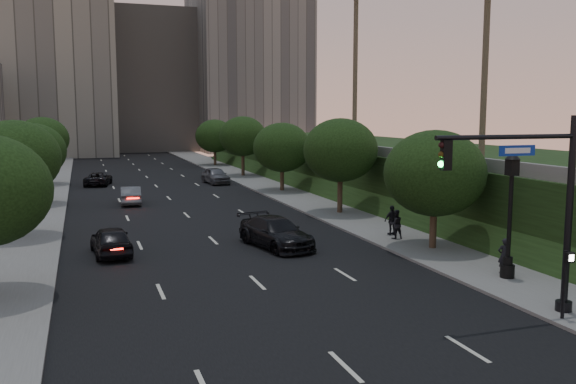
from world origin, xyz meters
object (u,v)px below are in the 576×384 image
object	(u,v)px
sedan_mid_left	(131,195)
sedan_near_left	(111,241)
pedestrian_b	(396,224)
sedan_far_right	(215,176)
sedan_near_right	(276,233)
pedestrian_c	(392,220)
traffic_signal_mast	(543,214)
sedan_far_left	(98,179)
street_lamp	(510,220)
pedestrian_a	(504,256)

from	to	relation	value
sedan_mid_left	sedan_near_left	bearing A→B (deg)	85.94
sedan_mid_left	pedestrian_b	xyz separation A→B (m)	(12.83, -18.98, 0.25)
sedan_near_left	sedan_far_right	bearing A→B (deg)	-115.81
pedestrian_b	sedan_mid_left	bearing A→B (deg)	-54.44
sedan_near_right	pedestrian_c	size ratio (longest dim) A/B	3.22
pedestrian_b	pedestrian_c	bearing A→B (deg)	-106.37
traffic_signal_mast	sedan_mid_left	xyz separation A→B (m)	(-11.28, 31.98, -2.96)
sedan_near_left	traffic_signal_mast	bearing A→B (deg)	128.68
pedestrian_b	pedestrian_c	xyz separation A→B (m)	(0.33, 1.01, 0.04)
sedan_far_right	sedan_far_left	bearing A→B (deg)	163.02
street_lamp	sedan_far_left	xyz separation A→B (m)	(-15.44, 41.55, -1.98)
sedan_near_left	sedan_far_right	distance (m)	31.25
sedan_near_left	pedestrian_c	xyz separation A→B (m)	(15.44, -0.57, 0.26)
sedan_mid_left	pedestrian_c	bearing A→B (deg)	129.63
sedan_far_right	pedestrian_b	world-z (taller)	pedestrian_b
traffic_signal_mast	pedestrian_c	xyz separation A→B (m)	(1.88, 14.01, -2.67)
traffic_signal_mast	pedestrian_b	bearing A→B (deg)	83.20
street_lamp	sedan_mid_left	distance (m)	30.81
street_lamp	sedan_far_right	xyz separation A→B (m)	(-4.19, 39.35, -1.81)
sedan_far_left	sedan_near_right	world-z (taller)	sedan_near_right
sedan_far_left	sedan_near_right	size ratio (longest dim) A/B	0.86
sedan_mid_left	sedan_far_right	bearing A→B (deg)	-124.82
street_lamp	sedan_far_left	bearing A→B (deg)	110.39
sedan_far_right	pedestrian_b	distance (m)	30.86
pedestrian_a	sedan_far_right	bearing A→B (deg)	-68.22
sedan_near_left	pedestrian_b	world-z (taller)	pedestrian_b
sedan_far_right	pedestrian_a	distance (m)	38.95
street_lamp	sedan_mid_left	bearing A→B (deg)	115.81
street_lamp	pedestrian_a	xyz separation A→B (m)	(0.33, 0.66, -1.71)
sedan_far_left	pedestrian_c	distance (m)	35.29
sedan_far_right	pedestrian_a	world-z (taller)	pedestrian_a
street_lamp	pedestrian_b	bearing A→B (deg)	93.70
sedan_near_left	sedan_mid_left	distance (m)	17.56
sedan_near_right	pedestrian_c	bearing A→B (deg)	-9.36
pedestrian_b	sedan_far_right	bearing A→B (deg)	-81.72
street_lamp	sedan_near_left	world-z (taller)	street_lamp
street_lamp	pedestrian_c	size ratio (longest dim) A/B	3.30
sedan_mid_left	sedan_near_right	distance (m)	19.30
pedestrian_a	pedestrian_c	size ratio (longest dim) A/B	0.90
traffic_signal_mast	sedan_near_right	distance (m)	14.90
sedan_near_left	pedestrian_c	distance (m)	15.45
sedan_near_left	pedestrian_c	size ratio (longest dim) A/B	2.57
sedan_far_left	pedestrian_b	world-z (taller)	pedestrian_b
sedan_far_left	pedestrian_b	bearing A→B (deg)	125.75
street_lamp	sedan_far_right	world-z (taller)	street_lamp
sedan_far_right	pedestrian_c	size ratio (longest dim) A/B	2.85
sedan_near_right	pedestrian_a	world-z (taller)	pedestrian_a
pedestrian_c	sedan_far_left	bearing A→B (deg)	-70.23
sedan_near_right	pedestrian_b	xyz separation A→B (m)	(6.77, -0.66, 0.17)
sedan_mid_left	sedan_far_left	xyz separation A→B (m)	(-2.05, 13.87, -0.05)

